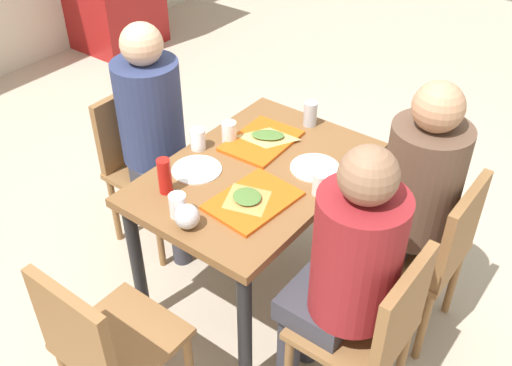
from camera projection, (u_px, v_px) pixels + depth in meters
The scene contains 22 objects.
ground_plane at pixel (256, 288), 3.02m from camera, with size 10.00×10.00×0.02m, color #B7A893.
main_table at pixel (256, 189), 2.63m from camera, with size 1.08×0.74×0.75m.
chair_near_left at pixel (373, 328), 2.18m from camera, with size 0.40×0.40×0.85m.
chair_near_right at pixel (432, 248), 2.53m from camera, with size 0.40×0.40×0.85m.
chair_far_side at pixel (142, 157), 3.08m from camera, with size 0.40×0.40×0.85m.
chair_left_end at pixel (103, 343), 2.13m from camera, with size 0.40×0.40×0.85m.
person_in_red at pixel (346, 265), 2.10m from camera, with size 0.32×0.42×1.26m.
person_in_brown_jacket at pixel (412, 191), 2.44m from camera, with size 0.32×0.42×1.26m.
person_far_side at pixel (157, 126), 2.86m from camera, with size 0.32×0.42×1.26m.
tray_red_near at pixel (253, 201), 2.38m from camera, with size 0.36×0.26×0.02m, color #D85914.
tray_red_far at pixel (262, 141), 2.74m from camera, with size 0.36×0.26×0.02m, color #D85914.
paper_plate_center at pixel (197, 170), 2.56m from camera, with size 0.22×0.22×0.01m, color white.
paper_plate_near_edge at pixel (315, 168), 2.57m from camera, with size 0.22×0.22×0.01m, color white.
pizza_slice_a at pixel (247, 198), 2.37m from camera, with size 0.22×0.23×0.02m.
pizza_slice_b at pixel (268, 136), 2.74m from camera, with size 0.23×0.26×0.02m.
plastic_cup_a at pixel (198, 139), 2.67m from camera, with size 0.07×0.07×0.10m, color white.
plastic_cup_b at pixel (321, 183), 2.40m from camera, with size 0.07×0.07×0.10m, color white.
plastic_cup_c at pixel (178, 206), 2.29m from camera, with size 0.07×0.07×0.10m, color white.
plastic_cup_d at pixel (229, 132), 2.72m from camera, with size 0.07×0.07×0.10m, color white.
soda_can at pixel (310, 114), 2.83m from camera, with size 0.07×0.07×0.12m, color #B7BCC6.
condiment_bottle at pixel (165, 176), 2.39m from camera, with size 0.06×0.06×0.16m, color red.
foil_bundle at pixel (187, 216), 2.23m from camera, with size 0.10×0.10×0.10m, color silver.
Camera 1 is at (-1.66, -1.26, 2.25)m, focal length 40.99 mm.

